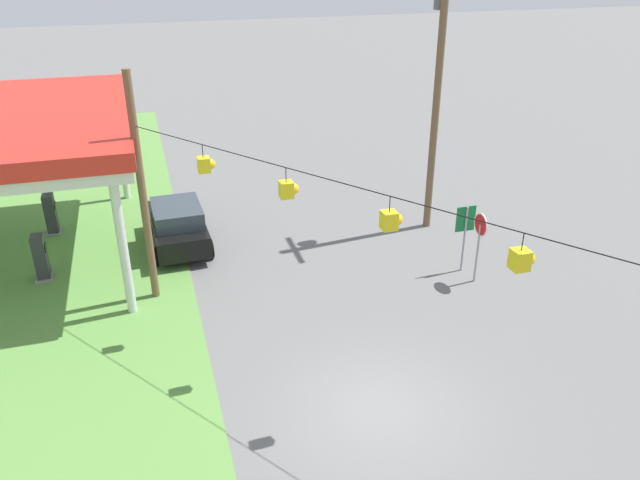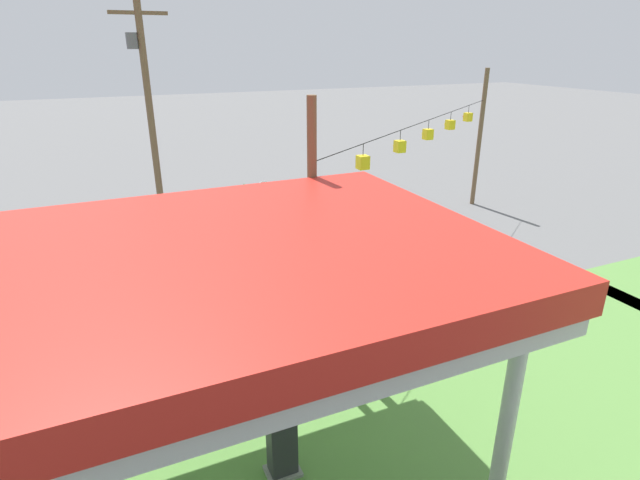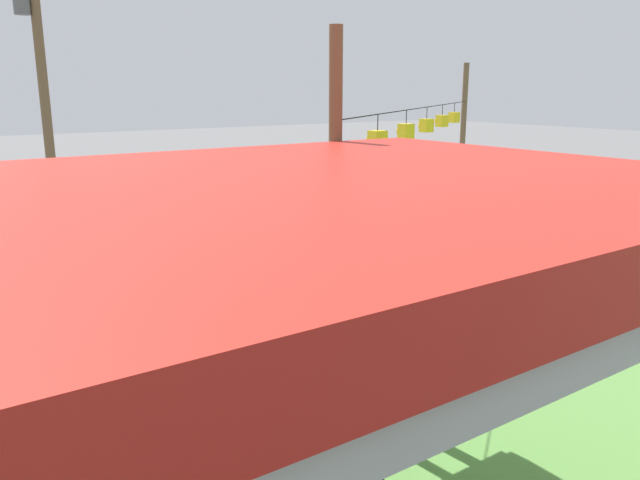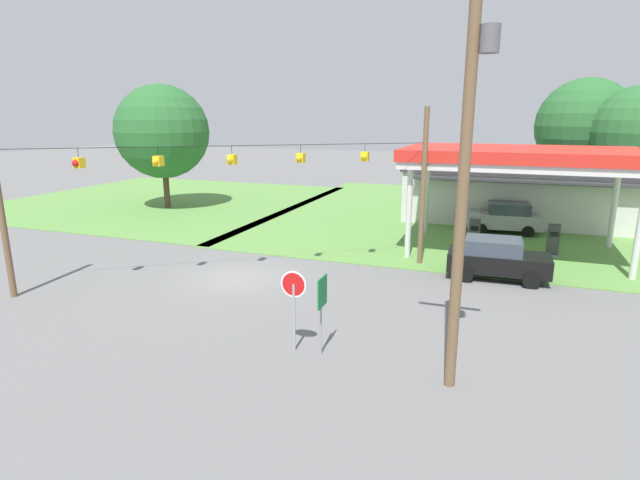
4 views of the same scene
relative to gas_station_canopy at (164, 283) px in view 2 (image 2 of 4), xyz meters
The scene contains 8 objects.
ground_plane 14.90m from the gas_station_canopy, 142.54° to the right, with size 160.00×160.00×0.00m, color slate.
gas_station_canopy is the anchor object (origin of this frame).
fuel_pump_near 4.46m from the gas_station_canopy, behind, with size 0.71×0.56×1.64m.
car_at_pumps_front 6.11m from the gas_station_canopy, 98.19° to the right, with size 4.25×2.22×1.76m.
stop_sign_roadside 15.58m from the gas_station_canopy, 113.75° to the right, with size 0.80×0.08×2.50m.
route_sign 15.23m from the gas_station_canopy, 110.83° to the right, with size 0.10×0.70×2.40m.
utility_pole_main 14.50m from the gas_station_canopy, 96.01° to the right, with size 2.20×0.44×10.32m.
signal_span_gantry 14.13m from the gas_station_canopy, 142.49° to the right, with size 14.37×10.24×7.28m.
Camera 2 is at (11.84, 16.12, 8.37)m, focal length 28.00 mm.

